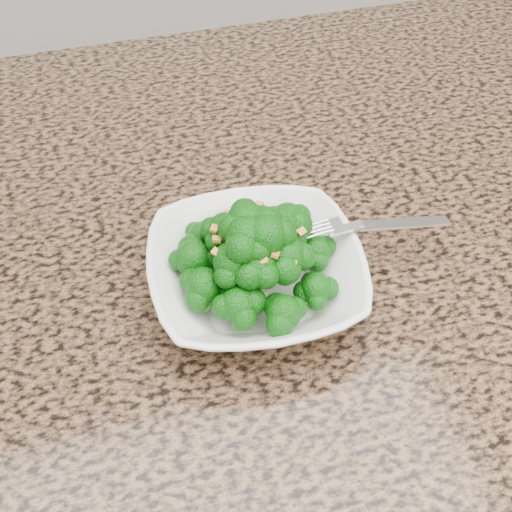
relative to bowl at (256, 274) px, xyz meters
name	(u,v)px	position (x,y,z in m)	size (l,w,h in m)	color
cabinet	(293,475)	(0.06, 0.01, -0.49)	(1.55, 0.95, 0.87)	#3D2519
granite_counter	(311,282)	(0.06, 0.01, -0.04)	(1.64, 1.04, 0.03)	brown
bowl	(256,274)	(0.00, 0.00, 0.00)	(0.20, 0.20, 0.05)	white
broccoli_pile	(256,231)	(0.00, 0.00, 0.06)	(0.18, 0.18, 0.06)	#0C590A
garlic_topping	(256,201)	(0.00, 0.00, 0.09)	(0.11, 0.11, 0.01)	gold
fork	(356,226)	(0.10, 0.01, 0.03)	(0.17, 0.03, 0.01)	silver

